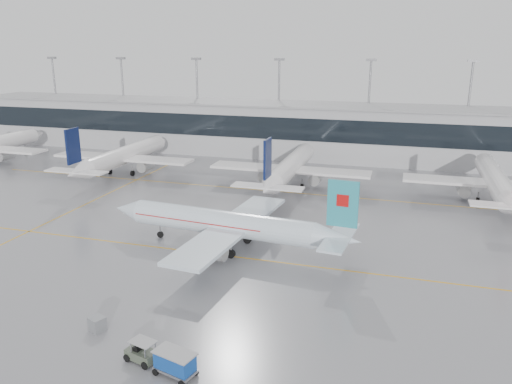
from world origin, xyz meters
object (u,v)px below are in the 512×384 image
(air_canada_jet, at_px, (231,225))
(gse_unit, at_px, (97,324))
(baggage_tug, at_px, (142,354))
(baggage_cart, at_px, (175,362))

(air_canada_jet, distance_m, gse_unit, 22.56)
(gse_unit, bearing_deg, baggage_tug, -3.52)
(baggage_cart, distance_m, gse_unit, 10.51)
(air_canada_jet, height_order, gse_unit, air_canada_jet)
(air_canada_jet, distance_m, baggage_tug, 24.92)
(gse_unit, bearing_deg, air_canada_jet, 98.43)
(baggage_tug, bearing_deg, air_canada_jet, 106.91)
(baggage_cart, bearing_deg, baggage_tug, -180.00)
(air_canada_jet, xyz_separation_m, baggage_cart, (4.46, -25.67, -2.11))
(air_canada_jet, distance_m, baggage_cart, 26.14)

